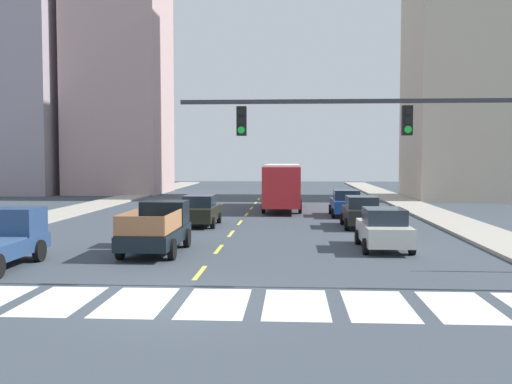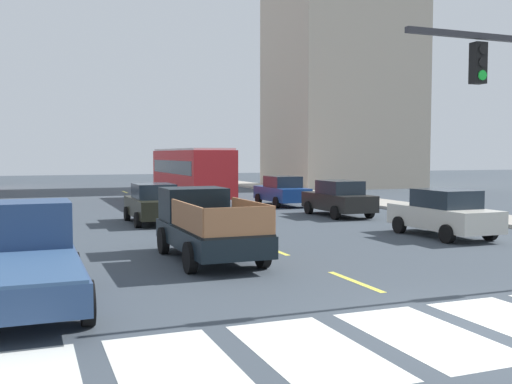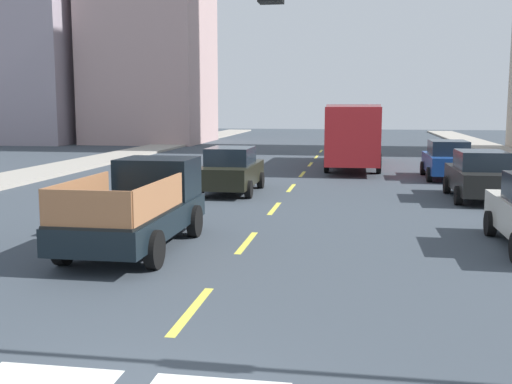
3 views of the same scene
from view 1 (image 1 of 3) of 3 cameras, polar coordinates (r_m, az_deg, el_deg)
ground_plane at (r=15.73m, az=-7.81°, el=-10.64°), size 160.00×160.00×0.00m
sidewalk_right at (r=34.48m, az=19.33°, el=-3.04°), size 2.92×110.00×0.15m
sidewalk_left at (r=36.59m, az=-21.54°, el=-2.72°), size 2.92×110.00×0.15m
crosswalk_stripe_3 at (r=16.62m, az=-18.66°, el=-10.01°), size 1.67×3.28×0.01m
crosswalk_stripe_4 at (r=15.96m, az=-11.56°, el=-10.45°), size 1.67×3.28×0.01m
crosswalk_stripe_5 at (r=15.56m, az=-3.96°, el=-10.75°), size 1.67×3.28×0.01m
crosswalk_stripe_6 at (r=15.44m, az=3.92°, el=-10.87°), size 1.67×3.28×0.01m
crosswalk_stripe_7 at (r=15.59m, az=11.78°, el=-10.78°), size 1.67×3.28×0.01m
crosswalk_stripe_8 at (r=16.03m, az=19.33°, el=-10.51°), size 1.67×3.28×0.01m
lane_dash_0 at (r=19.57m, az=-5.50°, el=-7.83°), size 0.16×2.40×0.01m
lane_dash_1 at (r=24.45m, az=-3.66°, el=-5.58°), size 0.16×2.40×0.01m
lane_dash_2 at (r=29.37m, az=-2.45°, el=-4.08°), size 0.16×2.40×0.01m
lane_dash_3 at (r=34.31m, az=-1.59°, el=-3.00°), size 0.16×2.40×0.01m
lane_dash_4 at (r=39.26m, az=-0.94°, el=-2.20°), size 0.16×2.40×0.01m
lane_dash_5 at (r=44.23m, az=-0.44°, el=-1.58°), size 0.16×2.40×0.01m
lane_dash_6 at (r=49.20m, az=-0.05°, el=-1.08°), size 0.16×2.40×0.01m
lane_dash_7 at (r=54.18m, az=0.28°, el=-0.67°), size 0.16×2.40×0.01m
pickup_stakebed at (r=24.07m, az=-9.52°, el=-3.52°), size 2.18×5.20×1.96m
city_bus at (r=42.82m, az=2.60°, el=0.88°), size 2.72×10.80×3.32m
sedan_near_right at (r=32.34m, az=10.22°, el=-1.91°), size 2.02×4.40×1.72m
sedan_near_left at (r=38.46m, az=8.77°, el=-1.07°), size 2.02×4.40×1.72m
sedan_far at (r=32.81m, az=-5.49°, el=-1.80°), size 2.02×4.40×1.72m
sedan_mid at (r=24.80m, az=12.35°, el=-3.52°), size 2.02×4.40×1.72m
traffic_signal_gantry at (r=17.46m, az=18.77°, el=4.84°), size 11.85×0.27×6.00m
block_mid_left at (r=68.46m, az=-22.22°, el=15.00°), size 9.30×9.61×35.83m
block_mid_right at (r=65.56m, az=-13.12°, el=10.39°), size 9.61×10.21×23.88m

